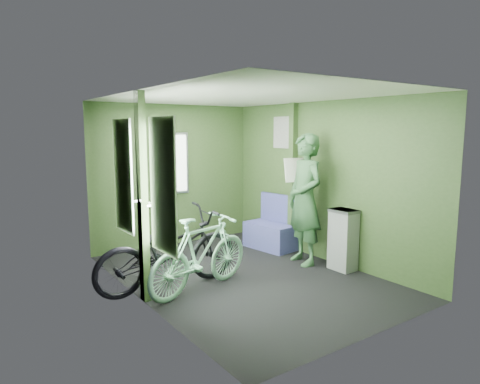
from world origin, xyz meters
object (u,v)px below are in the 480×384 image
object	(u,v)px
bicycle_black	(170,289)
passenger	(305,199)
waste_box	(343,240)
bicycle_mint	(202,291)
bench_seat	(271,233)

from	to	relation	value
bicycle_black	passenger	bearing A→B (deg)	-95.42
bicycle_black	waste_box	bearing A→B (deg)	-107.60
bicycle_black	bicycle_mint	bearing A→B (deg)	-138.74
bicycle_black	waste_box	distance (m)	2.39
bench_seat	waste_box	bearing A→B (deg)	-92.94
passenger	bench_seat	size ratio (longest dim) A/B	2.12
waste_box	bicycle_mint	bearing A→B (deg)	168.64
bicycle_black	bench_seat	size ratio (longest dim) A/B	2.10
bicycle_mint	waste_box	size ratio (longest dim) A/B	1.85
waste_box	bench_seat	size ratio (longest dim) A/B	0.96
waste_box	bicycle_black	bearing A→B (deg)	162.67
bench_seat	passenger	bearing A→B (deg)	-105.15
bicycle_mint	passenger	distance (m)	1.98
passenger	bench_seat	world-z (taller)	passenger
bicycle_mint	waste_box	bearing A→B (deg)	-115.83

